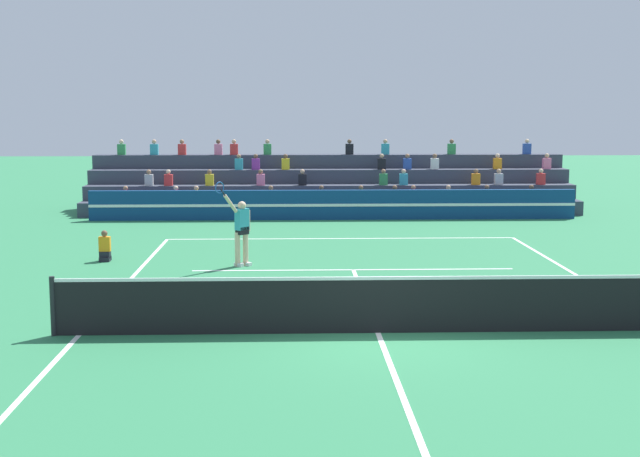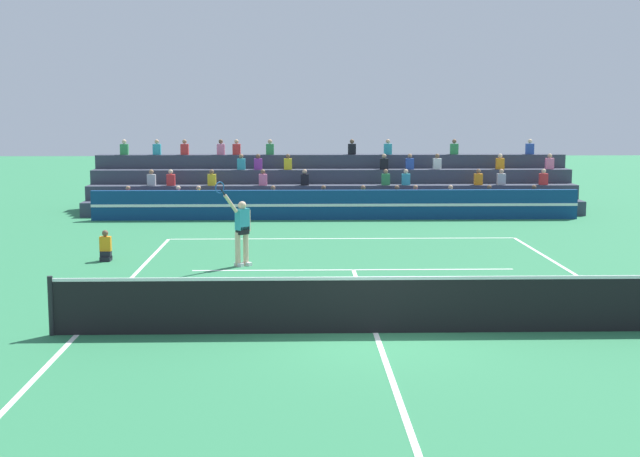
% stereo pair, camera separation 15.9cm
% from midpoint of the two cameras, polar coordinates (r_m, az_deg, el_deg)
% --- Properties ---
extents(ground_plane, '(120.00, 120.00, 0.00)m').
position_cam_midpoint_polar(ground_plane, '(16.63, 3.85, -6.69)').
color(ground_plane, '#2D7A4C').
extents(court_lines, '(11.10, 23.90, 0.01)m').
position_cam_midpoint_polar(court_lines, '(16.63, 3.85, -6.67)').
color(court_lines, white).
rests_on(court_lines, ground).
extents(tennis_net, '(12.00, 0.10, 1.10)m').
position_cam_midpoint_polar(tennis_net, '(16.50, 3.86, -4.86)').
color(tennis_net, black).
rests_on(tennis_net, ground).
extents(sponsor_banner_wall, '(18.00, 0.26, 1.10)m').
position_cam_midpoint_polar(sponsor_banner_wall, '(32.98, 1.15, 1.53)').
color(sponsor_banner_wall, navy).
rests_on(sponsor_banner_wall, ground).
extents(bleacher_stand, '(19.27, 3.80, 2.83)m').
position_cam_midpoint_polar(bleacher_stand, '(36.10, 0.92, 2.53)').
color(bleacher_stand, '#383D4C').
rests_on(bleacher_stand, ground).
extents(ball_kid_courtside, '(0.30, 0.36, 0.84)m').
position_cam_midpoint_polar(ball_kid_courtside, '(24.83, -13.38, -1.27)').
color(ball_kid_courtside, black).
rests_on(ball_kid_courtside, ground).
extents(tennis_player, '(0.93, 1.00, 2.34)m').
position_cam_midpoint_polar(tennis_player, '(23.37, -4.86, -0.03)').
color(tennis_player, beige).
rests_on(tennis_player, ground).
extents(tennis_ball, '(0.07, 0.07, 0.07)m').
position_cam_midpoint_polar(tennis_ball, '(19.83, 6.06, -4.24)').
color(tennis_ball, '#C6DB33').
rests_on(tennis_ball, ground).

